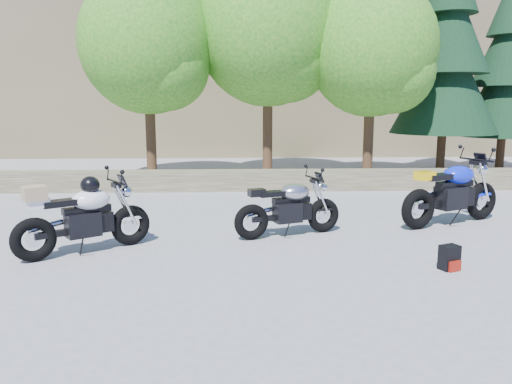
% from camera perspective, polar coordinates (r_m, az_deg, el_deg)
% --- Properties ---
extents(ground, '(90.00, 90.00, 0.00)m').
position_cam_1_polar(ground, '(7.24, -1.28, -7.26)').
color(ground, gray).
rests_on(ground, ground).
extents(stone_wall, '(22.00, 0.55, 0.50)m').
position_cam_1_polar(stone_wall, '(12.56, -1.73, 1.35)').
color(stone_wall, '#4D4733').
rests_on(stone_wall, ground).
extents(hillside, '(80.00, 30.00, 15.00)m').
position_cam_1_polar(hillside, '(35.46, 2.94, 18.75)').
color(hillside, brown).
rests_on(hillside, ground).
extents(tree_decid_left, '(3.67, 3.67, 5.62)m').
position_cam_1_polar(tree_decid_left, '(14.31, -11.89, 15.80)').
color(tree_decid_left, '#382314').
rests_on(tree_decid_left, ground).
extents(tree_decid_mid, '(4.08, 4.08, 6.24)m').
position_cam_1_polar(tree_decid_mid, '(14.61, 1.83, 17.49)').
color(tree_decid_mid, '#382314').
rests_on(tree_decid_mid, ground).
extents(tree_decid_right, '(3.54, 3.54, 5.41)m').
position_cam_1_polar(tree_decid_right, '(14.43, 13.56, 15.15)').
color(tree_decid_right, '#382314').
rests_on(tree_decid_right, ground).
extents(conifer_near, '(3.17, 3.17, 7.06)m').
position_cam_1_polar(conifer_near, '(16.45, 21.03, 14.75)').
color(conifer_near, '#382314').
rests_on(conifer_near, ground).
extents(conifer_far, '(2.82, 2.82, 6.27)m').
position_cam_1_polar(conifer_far, '(17.91, 26.81, 12.60)').
color(conifer_far, '#382314').
rests_on(conifer_far, ground).
extents(silver_bike, '(1.83, 0.83, 0.95)m').
position_cam_1_polar(silver_bike, '(8.20, 3.82, -1.87)').
color(silver_bike, black).
rests_on(silver_bike, ground).
extents(white_bike, '(1.76, 1.27, 1.12)m').
position_cam_1_polar(white_bike, '(7.65, -19.16, -2.61)').
color(white_bike, black).
rests_on(white_bike, ground).
extents(blue_bike, '(2.17, 1.15, 1.16)m').
position_cam_1_polar(blue_bike, '(9.64, 21.53, -0.14)').
color(blue_bike, black).
rests_on(blue_bike, ground).
extents(backpack, '(0.29, 0.27, 0.33)m').
position_cam_1_polar(backpack, '(7.08, 21.26, -7.04)').
color(backpack, black).
rests_on(backpack, ground).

